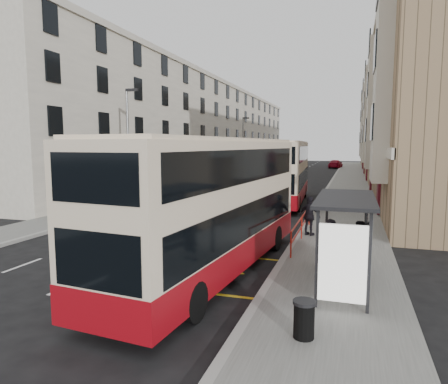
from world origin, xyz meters
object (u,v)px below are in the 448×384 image
(bus_shelter, at_px, (350,224))
(pedestrian_near, at_px, (329,248))
(pedestrian_mid, at_px, (361,245))
(pedestrian_far, at_px, (310,216))
(double_decker_rear, at_px, (286,172))
(car_red, at_px, (335,164))
(double_decker_front, at_px, (212,206))
(car_silver, at_px, (285,166))
(litter_bin, at_px, (304,319))
(street_lamp_far, at_px, (243,143))
(white_van, at_px, (266,172))
(car_dark, at_px, (294,163))
(street_lamp_near, at_px, (129,141))

(bus_shelter, height_order, pedestrian_near, bus_shelter)
(pedestrian_mid, bearing_deg, pedestrian_far, 87.47)
(double_decker_rear, relative_size, car_red, 2.24)
(bus_shelter, height_order, car_red, bus_shelter)
(double_decker_rear, xyz_separation_m, pedestrian_mid, (5.11, -15.72, -1.37))
(double_decker_front, xyz_separation_m, double_decker_rear, (-0.29, 17.19, 0.02))
(double_decker_front, relative_size, car_silver, 3.14)
(bus_shelter, distance_m, pedestrian_near, 1.56)
(car_silver, bearing_deg, bus_shelter, -70.20)
(double_decker_front, bearing_deg, litter_bin, -43.52)
(double_decker_front, relative_size, pedestrian_near, 6.12)
(street_lamp_far, relative_size, car_silver, 2.14)
(pedestrian_far, relative_size, white_van, 0.34)
(double_decker_rear, relative_size, litter_bin, 13.82)
(pedestrian_far, bearing_deg, litter_bin, 119.54)
(pedestrian_mid, distance_m, car_dark, 69.85)
(bus_shelter, bearing_deg, pedestrian_mid, 80.56)
(street_lamp_near, xyz_separation_m, double_decker_rear, (9.95, 5.54, -2.28))
(double_decker_front, height_order, car_dark, double_decker_front)
(street_lamp_far, xyz_separation_m, car_red, (11.55, 23.63, -3.88))
(double_decker_rear, height_order, car_dark, double_decker_rear)
(double_decker_rear, xyz_separation_m, car_red, (1.60, 48.08, -1.60))
(double_decker_front, bearing_deg, car_silver, 101.95)
(pedestrian_far, bearing_deg, car_silver, -55.21)
(double_decker_rear, relative_size, car_silver, 3.14)
(white_van, distance_m, car_silver, 17.60)
(pedestrian_mid, height_order, white_van, pedestrian_mid)
(pedestrian_mid, distance_m, car_silver, 57.70)
(litter_bin, bearing_deg, double_decker_rear, 100.31)
(bus_shelter, xyz_separation_m, white_van, (-11.17, 41.10, -1.39))
(street_lamp_near, height_order, street_lamp_far, same)
(double_decker_rear, xyz_separation_m, litter_bin, (3.86, -21.24, -1.77))
(car_red, bearing_deg, pedestrian_mid, 98.86)
(bus_shelter, bearing_deg, litter_bin, -104.94)
(white_van, relative_size, car_dark, 1.37)
(double_decker_front, xyz_separation_m, white_van, (-6.72, 40.35, -1.59))
(car_silver, height_order, car_red, car_red)
(bus_shelter, distance_m, car_dark, 71.99)
(pedestrian_far, bearing_deg, pedestrian_near, 125.91)
(car_silver, bearing_deg, car_red, 50.28)
(pedestrian_mid, xyz_separation_m, white_van, (-11.54, 38.89, -0.24))
(double_decker_rear, height_order, car_silver, double_decker_rear)
(double_decker_front, bearing_deg, pedestrian_mid, 22.02)
(street_lamp_near, xyz_separation_m, car_dark, (3.18, 58.65, -3.98))
(bus_shelter, distance_m, double_decker_front, 4.52)
(bus_shelter, xyz_separation_m, pedestrian_far, (-1.82, 6.91, -1.06))
(street_lamp_near, relative_size, double_decker_front, 0.68)
(pedestrian_mid, height_order, car_silver, pedestrian_mid)
(street_lamp_far, height_order, pedestrian_near, street_lamp_far)
(pedestrian_near, bearing_deg, car_silver, -92.84)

